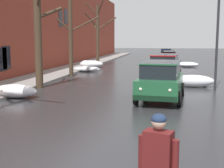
{
  "coord_description": "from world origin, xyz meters",
  "views": [
    {
      "loc": [
        2.71,
        -6.78,
        2.84
      ],
      "look_at": [
        0.3,
        6.75,
        0.87
      ],
      "focal_mm": 49.71,
      "sensor_mm": 36.0,
      "label": 1
    }
  ],
  "objects": [
    {
      "name": "snow_bank_along_left_kerb",
      "position": [
        4.81,
        26.54,
        0.26
      ],
      "size": [
        2.32,
        1.33,
        0.54
      ],
      "color": "white",
      "rests_on": "ground"
    },
    {
      "name": "snow_bank_near_corner_left",
      "position": [
        -5.05,
        24.05,
        0.36
      ],
      "size": [
        2.44,
        1.03,
        0.75
      ],
      "color": "white",
      "rests_on": "ground"
    },
    {
      "name": "bare_tree_second_along_sidewalk",
      "position": [
        -4.69,
        10.46,
        3.67
      ],
      "size": [
        2.18,
        3.51,
        7.06
      ],
      "color": "#423323",
      "rests_on": "ground"
    },
    {
      "name": "ground_plane",
      "position": [
        0.0,
        0.0,
        0.0
      ],
      "size": [
        200.0,
        200.0,
        0.0
      ],
      "primitive_type": "plane",
      "color": "#2B2B2D"
    },
    {
      "name": "sedan_black_parked_kerbside_mid",
      "position": [
        2.56,
        21.36,
        0.75
      ],
      "size": [
        2.06,
        4.21,
        1.42
      ],
      "color": "black",
      "rests_on": "ground"
    },
    {
      "name": "sedan_darkblue_at_far_intersection",
      "position": [
        2.5,
        41.89,
        0.75
      ],
      "size": [
        2.08,
        4.16,
        1.42
      ],
      "color": "navy",
      "rests_on": "ground"
    },
    {
      "name": "bare_tree_far_down_block",
      "position": [
        -4.74,
        26.21,
        3.6
      ],
      "size": [
        3.17,
        2.95,
        7.01
      ],
      "color": "#423323",
      "rests_on": "ground"
    },
    {
      "name": "pedestrian_with_coffee",
      "position": [
        2.61,
        -2.29,
        1.04
      ],
      "size": [
        0.63,
        0.37,
        1.76
      ],
      "color": "#2D2D33",
      "rests_on": "ground"
    },
    {
      "name": "street_lamp_post",
      "position": [
        5.43,
        11.48,
        3.37
      ],
      "size": [
        0.44,
        0.24,
        6.02
      ],
      "color": "#28282D",
      "rests_on": "ground"
    },
    {
      "name": "snow_bank_near_corner_right",
      "position": [
        4.31,
        12.36,
        0.36
      ],
      "size": [
        2.51,
        0.94,
        0.73
      ],
      "color": "white",
      "rests_on": "ground"
    },
    {
      "name": "snow_bank_along_right_kerb",
      "position": [
        -4.37,
        19.96,
        0.25
      ],
      "size": [
        2.46,
        0.92,
        0.51
      ],
      "color": "white",
      "rests_on": "ground"
    },
    {
      "name": "sedan_maroon_parked_far_down_block",
      "position": [
        2.76,
        28.23,
        0.75
      ],
      "size": [
        2.15,
        4.24,
        1.42
      ],
      "color": "maroon",
      "rests_on": "ground"
    },
    {
      "name": "snow_bank_mid_block_left",
      "position": [
        -4.64,
        7.22,
        0.32
      ],
      "size": [
        2.27,
        1.02,
        0.66
      ],
      "color": "white",
      "rests_on": "ground"
    },
    {
      "name": "left_sidewalk_slab",
      "position": [
        -6.52,
        18.0,
        0.07
      ],
      "size": [
        3.2,
        80.0,
        0.13
      ],
      "primitive_type": "cube",
      "color": "gray",
      "rests_on": "ground"
    },
    {
      "name": "sedan_white_queued_behind_truck",
      "position": [
        3.03,
        35.09,
        0.75
      ],
      "size": [
        2.13,
        4.53,
        1.42
      ],
      "color": "silver",
      "rests_on": "ground"
    },
    {
      "name": "suv_red_parked_kerbside_close",
      "position": [
        2.54,
        15.31,
        0.99
      ],
      "size": [
        2.43,
        4.92,
        1.82
      ],
      "color": "red",
      "rests_on": "ground"
    },
    {
      "name": "suv_green_approaching_near_lane",
      "position": [
        2.44,
        7.91,
        0.99
      ],
      "size": [
        2.35,
        4.5,
        1.82
      ],
      "color": "#1E5633",
      "rests_on": "ground"
    },
    {
      "name": "bare_tree_mid_block",
      "position": [
        -4.76,
        16.68,
        3.67
      ],
      "size": [
        3.74,
        1.79,
        7.58
      ],
      "color": "#423323",
      "rests_on": "ground"
    },
    {
      "name": "brick_townhouse_facade",
      "position": [
        -8.62,
        18.0,
        5.08
      ],
      "size": [
        0.63,
        80.0,
        10.16
      ],
      "color": "brown",
      "rests_on": "ground"
    }
  ]
}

